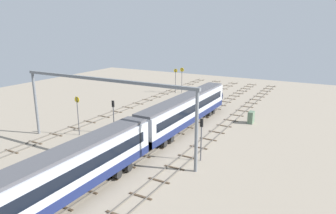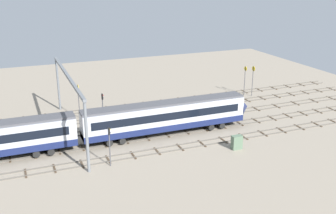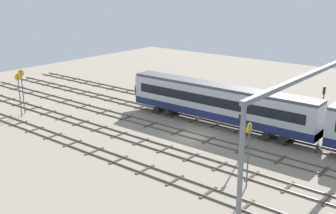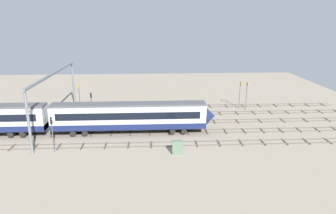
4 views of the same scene
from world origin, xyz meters
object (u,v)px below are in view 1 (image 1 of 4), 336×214
Objects in this scene: train at (142,134)px; speed_sign_far_trackside at (182,77)px; relay_cabinet at (251,117)px; overhead_gantry at (103,94)px; signal_light_trackside_departure at (113,112)px; speed_sign_mid_trackside at (176,78)px; signal_light_trackside_approach at (201,134)px; speed_sign_near_foreground at (78,111)px.

speed_sign_far_trackside reaches higher than train.
speed_sign_far_trackside is 3.05× the size of relay_cabinet.
overhead_gantry is (-0.80, 5.02, 4.44)m from train.
relay_cabinet is at bearing -33.82° from overhead_gantry.
overhead_gantry is 5.20× the size of signal_light_trackside_departure.
overhead_gantry is 34.84m from speed_sign_mid_trackside.
speed_sign_far_trackside is at bearing 29.82° from signal_light_trackside_approach.
speed_sign_far_trackside reaches higher than signal_light_trackside_departure.
speed_sign_near_foreground reaches higher than train.
signal_light_trackside_departure is at bearing 60.11° from train.
train reaches higher than signal_light_trackside_departure.
train is at bearing -97.59° from speed_sign_near_foreground.
overhead_gantry is at bearing -169.08° from speed_sign_far_trackside.
speed_sign_near_foreground is at bearing -178.02° from speed_sign_mid_trackside.
signal_light_trackside_departure reaches higher than relay_cabinet.
speed_sign_near_foreground is (2.36, 6.72, -3.59)m from overhead_gantry.
signal_light_trackside_approach reaches higher than signal_light_trackside_departure.
overhead_gantry is 13.27× the size of relay_cabinet.
speed_sign_mid_trackside is 0.97× the size of speed_sign_far_trackside.
signal_light_trackside_departure is at bearing -52.56° from speed_sign_near_foreground.
speed_sign_far_trackside is at bearing -46.81° from speed_sign_mid_trackside.
speed_sign_near_foreground is at bearing 91.21° from signal_light_trackside_approach.
signal_light_trackside_approach is (-31.02, -19.46, -0.29)m from speed_sign_mid_trackside.
speed_sign_mid_trackside is at bearing 13.02° from overhead_gantry.
speed_sign_far_trackside reaches higher than relay_cabinet.
speed_sign_far_trackside is at bearing 52.42° from relay_cabinet.
train is 10.46× the size of signal_light_trackside_departure.
speed_sign_mid_trackside is at bearing 21.26° from train.
speed_sign_far_trackside is (34.00, 11.73, 1.06)m from train.
overhead_gantry is at bearing 146.18° from relay_cabinet.
signal_light_trackside_approach is 2.64× the size of relay_cabinet.
signal_light_trackside_approach is 17.02m from relay_cabinet.
speed_sign_far_trackside is (1.03, -1.09, 0.18)m from speed_sign_mid_trackside.
speed_sign_mid_trackside is (33.77, 7.81, -3.57)m from overhead_gantry.
speed_sign_far_trackside is 36.94m from signal_light_trackside_approach.
speed_sign_near_foreground is 31.42m from speed_sign_mid_trackside.
train is at bearing -119.89° from signal_light_trackside_departure.
signal_light_trackside_departure is (-28.44, -4.95, -0.40)m from speed_sign_mid_trackside.
train is 2.01× the size of overhead_gantry.
speed_sign_far_trackside is 29.73m from signal_light_trackside_departure.
signal_light_trackside_approach is (0.39, -18.38, -0.27)m from speed_sign_near_foreground.
relay_cabinet is at bearing -48.28° from signal_light_trackside_departure.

